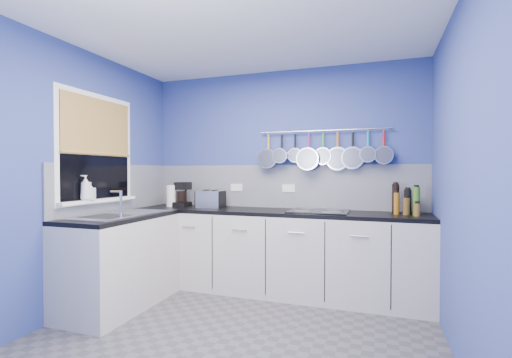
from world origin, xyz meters
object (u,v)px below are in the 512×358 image
Objects in this scene: soap_bottle_b at (90,191)px; toaster at (210,199)px; coffee_maker at (182,194)px; canister at (213,202)px; soap_bottle_a at (86,188)px; paper_towel at (171,196)px; hob at (319,211)px.

soap_bottle_b is 0.56× the size of toaster.
coffee_maker is 0.38m from toaster.
soap_bottle_b is at bearing -106.66° from coffee_maker.
toaster is 2.57× the size of canister.
soap_bottle_b is at bearing 90.00° from soap_bottle_a.
paper_towel is at bearing 77.00° from soap_bottle_b.
coffee_maker is 2.47× the size of canister.
paper_towel is at bearing -178.53° from toaster.
toaster is at bearing 55.85° from soap_bottle_b.
hob is (2.02, 1.05, -0.23)m from soap_bottle_b.
soap_bottle_a reaches higher than hob.
paper_towel is 0.53m from canister.
paper_towel is 0.50m from toaster.
soap_bottle_b reaches higher than coffee_maker.
soap_bottle_b is 2.29m from hob.
paper_towel is at bearing 77.69° from soap_bottle_a.
canister is (0.76, 1.16, -0.21)m from soap_bottle_a.
canister is (0.40, 0.02, -0.09)m from coffee_maker.
soap_bottle_b is (0.00, 0.06, -0.03)m from soap_bottle_a.
hob is (1.78, 0.02, -0.12)m from paper_towel.
toaster is at bearing 57.27° from soap_bottle_a.
paper_towel is at bearing -179.38° from hob.
hob is at bearing 27.53° from soap_bottle_b.
soap_bottle_b is at bearing -103.00° from paper_towel.
canister is at bearing 4.40° from coffee_maker.
soap_bottle_a is at bearing -127.35° from toaster.
coffee_maker is at bearing 176.57° from toaster.
paper_towel is at bearing -157.87° from coffee_maker.
coffee_maker is at bearing -177.47° from canister.
soap_bottle_b is at bearing -152.47° from hob.
soap_bottle_b is 1.14m from coffee_maker.
coffee_maker is at bearing 20.27° from paper_towel.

